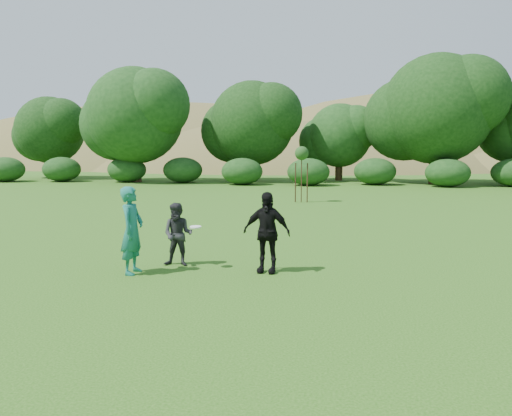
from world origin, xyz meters
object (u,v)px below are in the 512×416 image
(player_grey, at_px, (178,234))
(player_black, at_px, (266,232))
(sapling, at_px, (302,155))
(player_teal, at_px, (132,230))

(player_grey, relative_size, player_black, 0.82)
(player_grey, xyz_separation_m, sapling, (2.24, 14.04, 1.66))
(player_teal, bearing_deg, sapling, -9.81)
(player_grey, relative_size, sapling, 0.53)
(player_teal, xyz_separation_m, player_black, (2.98, 0.53, -0.06))
(player_teal, relative_size, sapling, 0.69)
(player_teal, bearing_deg, player_grey, -41.56)
(player_black, height_order, sapling, sapling)
(player_teal, distance_m, player_grey, 1.19)
(sapling, bearing_deg, player_grey, -99.07)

